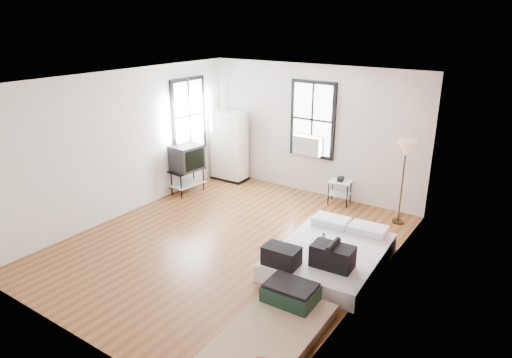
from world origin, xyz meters
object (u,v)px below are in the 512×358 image
Objects in this scene: wardrobe at (229,146)px; side_table at (340,186)px; mattress_main at (329,254)px; mattress_bare at (275,325)px; tv_stand at (187,159)px; floor_lamp at (406,153)px.

wardrobe reaches higher than side_table.
mattress_main is 1.16× the size of mattress_bare.
mattress_main is 4.15m from tv_stand.
tv_stand is (-4.14, 2.97, 0.66)m from mattress_bare.
side_table is at bearing 29.94° from tv_stand.
wardrobe is (-3.92, 4.23, 0.70)m from mattress_bare.
tv_stand reaches higher than mattress_bare.
mattress_main reaches higher than mattress_bare.
mattress_main is at bearing -100.51° from floor_lamp.
floor_lamp is at bearing 76.12° from mattress_main.
floor_lamp is 1.49× the size of tv_stand.
wardrobe reaches higher than mattress_main.
mattress_bare is at bearing -75.67° from side_table.
floor_lamp is (0.23, 4.07, 1.27)m from mattress_bare.
wardrobe reaches higher than tv_stand.
mattress_bare is at bearing -29.28° from tv_stand.
mattress_bare is 1.16× the size of floor_lamp.
mattress_main is at bearing -33.57° from wardrobe.
wardrobe reaches higher than floor_lamp.
wardrobe is at bearing 177.84° from floor_lamp.
floor_lamp reaches higher than side_table.
floor_lamp is (1.32, -0.23, 1.00)m from side_table.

